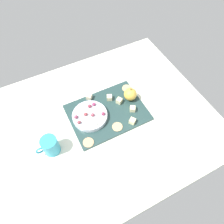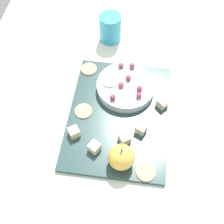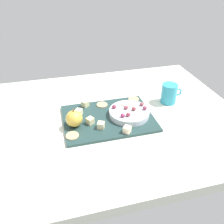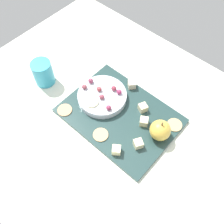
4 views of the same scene
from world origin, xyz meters
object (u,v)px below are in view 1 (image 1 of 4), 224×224
serving_dish (90,116)px  grape_1 (103,114)px  apple_whole (130,94)px  grape_4 (86,114)px  grape_6 (93,115)px  cracker_0 (88,142)px  cracker_2 (117,127)px  apple_slice_0 (93,122)px  grape_3 (90,106)px  cheese_cube_4 (89,97)px  cheese_cube_1 (119,101)px  platter (107,113)px  cheese_cube_2 (133,109)px  cup (50,146)px  grape_5 (76,117)px  cheese_cube_3 (132,121)px  cheese_cube_0 (109,98)px  cracker_1 (127,88)px  grape_2 (79,122)px  grape_0 (94,104)px

serving_dish → grape_1: size_ratio=9.14×
apple_whole → grape_1: size_ratio=3.58×
grape_4 → grape_6: bearing=-32.2°
cracker_0 → grape_6: 13.89cm
cracker_2 → apple_slice_0: (-10.02, 6.38, 2.69)cm
cracker_0 → grape_3: 18.99cm
cheese_cube_4 → cracker_2: cheese_cube_4 is taller
cheese_cube_1 → grape_1: (-11.61, -4.81, 2.12)cm
platter → apple_slice_0: size_ratio=8.04×
apple_whole → cheese_cube_1: 6.80cm
grape_1 → grape_6: (-4.92, 1.81, -0.05)cm
cheese_cube_2 → cracker_0: size_ratio=0.53×
cheese_cube_2 → cup: (-43.95, -1.85, 2.22)cm
grape_3 → apple_slice_0: 9.40cm
cracker_0 → grape_5: size_ratio=2.67×
platter → cheese_cube_2: 13.22cm
cracker_0 → grape_5: (-0.26, 13.75, 3.31)cm
cheese_cube_3 → grape_3: grape_3 is taller
cheese_cube_0 → grape_3: (-12.08, -1.63, 2.12)cm
apple_whole → cheese_cube_0: apple_whole is taller
grape_6 → apple_whole: bearing=6.9°
cracker_1 → cracker_2: same height
cheese_cube_3 → cheese_cube_4: size_ratio=1.00×
cheese_cube_2 → grape_3: bearing=152.2°
cracker_1 → grape_4: 28.96cm
platter → grape_4: 11.93cm
apple_whole → apple_slice_0: bearing=-165.4°
serving_dish → cracker_2: bearing=-49.3°
cheese_cube_0 → grape_6: size_ratio=1.40×
platter → grape_3: bearing=145.0°
platter → cheese_cube_4: cheese_cube_4 is taller
grape_6 → grape_1: bearing=-20.2°
cheese_cube_0 → grape_2: size_ratio=1.40×
cheese_cube_2 → grape_6: bearing=166.9°
apple_slice_0 → grape_3: bearing=76.7°
cracker_0 → grape_6: (7.50, 11.24, 3.22)cm
cheese_cube_1 → cracker_0: 27.95cm
grape_2 → platter: bearing=4.6°
cracker_2 → grape_5: grape_5 is taller
cheese_cube_4 → grape_6: 13.23cm
grape_0 → cup: cup is taller
platter → grape_0: 8.29cm
apple_whole → apple_slice_0: size_ratio=1.43×
grape_2 → grape_6: (7.61, 0.91, 0.05)cm
grape_6 → cup: cup is taller
cheese_cube_4 → cracker_2: 23.18cm
grape_0 → cheese_cube_2: bearing=-31.1°
platter → grape_4: (-11.12, 1.49, 4.06)cm
grape_2 → grape_4: bearing=30.8°
apple_whole → grape_6: bearing=-173.1°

